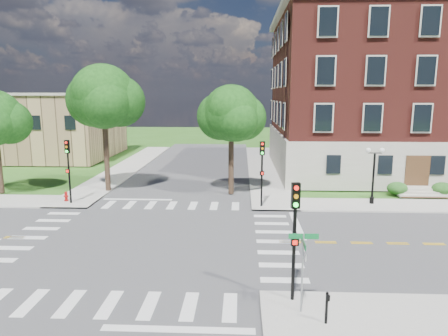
{
  "coord_description": "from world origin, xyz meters",
  "views": [
    {
      "loc": [
        5.19,
        -21.59,
        8.23
      ],
      "look_at": [
        4.01,
        5.63,
        3.2
      ],
      "focal_mm": 32.0,
      "sensor_mm": 36.0,
      "label": 1
    }
  ],
  "objects_px": {
    "street_sign_pole": "(303,257)",
    "traffic_signal_se": "(295,227)",
    "push_button_post": "(327,306)",
    "fire_hydrant": "(66,197)",
    "traffic_signal_ne": "(262,165)",
    "traffic_signal_nw": "(68,163)",
    "twin_lamp_west": "(374,172)"
  },
  "relations": [
    {
      "from": "fire_hydrant",
      "to": "traffic_signal_se",
      "type": "bearing_deg",
      "value": -42.76
    },
    {
      "from": "traffic_signal_se",
      "to": "traffic_signal_ne",
      "type": "relative_size",
      "value": 1.0
    },
    {
      "from": "traffic_signal_ne",
      "to": "traffic_signal_se",
      "type": "bearing_deg",
      "value": -87.56
    },
    {
      "from": "traffic_signal_se",
      "to": "fire_hydrant",
      "type": "height_order",
      "value": "traffic_signal_se"
    },
    {
      "from": "push_button_post",
      "to": "fire_hydrant",
      "type": "height_order",
      "value": "push_button_post"
    },
    {
      "from": "traffic_signal_nw",
      "to": "street_sign_pole",
      "type": "distance_m",
      "value": 21.23
    },
    {
      "from": "twin_lamp_west",
      "to": "street_sign_pole",
      "type": "bearing_deg",
      "value": -115.85
    },
    {
      "from": "street_sign_pole",
      "to": "push_button_post",
      "type": "bearing_deg",
      "value": -45.22
    },
    {
      "from": "traffic_signal_ne",
      "to": "traffic_signal_nw",
      "type": "xyz_separation_m",
      "value": [
        -14.42,
        0.24,
        0.0
      ]
    },
    {
      "from": "twin_lamp_west",
      "to": "street_sign_pole",
      "type": "distance_m",
      "value": 17.37
    },
    {
      "from": "twin_lamp_west",
      "to": "push_button_post",
      "type": "height_order",
      "value": "twin_lamp_west"
    },
    {
      "from": "street_sign_pole",
      "to": "fire_hydrant",
      "type": "height_order",
      "value": "street_sign_pole"
    },
    {
      "from": "traffic_signal_se",
      "to": "traffic_signal_ne",
      "type": "height_order",
      "value": "same"
    },
    {
      "from": "twin_lamp_west",
      "to": "street_sign_pole",
      "type": "xyz_separation_m",
      "value": [
        -7.57,
        -15.63,
        -0.21
      ]
    },
    {
      "from": "traffic_signal_ne",
      "to": "push_button_post",
      "type": "xyz_separation_m",
      "value": [
        1.58,
        -15.32,
        -2.39
      ]
    },
    {
      "from": "traffic_signal_ne",
      "to": "traffic_signal_nw",
      "type": "relative_size",
      "value": 1.0
    },
    {
      "from": "traffic_signal_nw",
      "to": "traffic_signal_se",
      "type": "bearing_deg",
      "value": -42.79
    },
    {
      "from": "traffic_signal_ne",
      "to": "fire_hydrant",
      "type": "height_order",
      "value": "traffic_signal_ne"
    },
    {
      "from": "traffic_signal_nw",
      "to": "push_button_post",
      "type": "xyz_separation_m",
      "value": [
        16.0,
        -15.56,
        -2.39
      ]
    },
    {
      "from": "traffic_signal_se",
      "to": "push_button_post",
      "type": "bearing_deg",
      "value": -59.2
    },
    {
      "from": "traffic_signal_se",
      "to": "twin_lamp_west",
      "type": "height_order",
      "value": "traffic_signal_se"
    },
    {
      "from": "street_sign_pole",
      "to": "fire_hydrant",
      "type": "distance_m",
      "value": 22.09
    },
    {
      "from": "street_sign_pole",
      "to": "push_button_post",
      "type": "relative_size",
      "value": 2.58
    },
    {
      "from": "street_sign_pole",
      "to": "push_button_post",
      "type": "height_order",
      "value": "street_sign_pole"
    },
    {
      "from": "street_sign_pole",
      "to": "traffic_signal_se",
      "type": "bearing_deg",
      "value": 103.86
    },
    {
      "from": "traffic_signal_ne",
      "to": "traffic_signal_nw",
      "type": "height_order",
      "value": "same"
    },
    {
      "from": "traffic_signal_se",
      "to": "fire_hydrant",
      "type": "bearing_deg",
      "value": 137.24
    },
    {
      "from": "traffic_signal_ne",
      "to": "fire_hydrant",
      "type": "xyz_separation_m",
      "value": [
        -15.01,
        0.77,
        -2.72
      ]
    },
    {
      "from": "fire_hydrant",
      "to": "twin_lamp_west",
      "type": "bearing_deg",
      "value": 0.79
    },
    {
      "from": "fire_hydrant",
      "to": "traffic_signal_ne",
      "type": "bearing_deg",
      "value": -2.95
    },
    {
      "from": "twin_lamp_west",
      "to": "street_sign_pole",
      "type": "height_order",
      "value": "twin_lamp_west"
    },
    {
      "from": "traffic_signal_se",
      "to": "traffic_signal_ne",
      "type": "distance_m",
      "value": 13.66
    }
  ]
}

